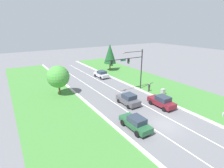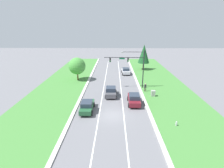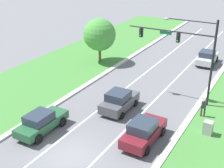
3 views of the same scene
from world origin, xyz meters
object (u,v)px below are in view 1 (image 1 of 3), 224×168
Objects in this scene: conifer_near_right_tree at (110,54)px; silver_sedan at (101,74)px; fire_hydrant at (223,114)px; traffic_signal_mast at (132,64)px; burgundy_sedan at (162,101)px; pedestrian at (149,87)px; utility_cabinet at (163,92)px; forest_sedan at (136,123)px; oak_near_left_tree at (58,77)px; graphite_sedan at (128,99)px.

silver_sedan is at bearing -138.06° from conifer_near_right_tree.
silver_sedan is 6.23× the size of fire_hydrant.
traffic_signal_mast reaches higher than burgundy_sedan.
traffic_signal_mast is 5.41m from pedestrian.
silver_sedan is 8.23m from conifer_near_right_tree.
utility_cabinet is 2.74m from pedestrian.
burgundy_sedan is at bearing -139.73° from utility_cabinet.
forest_sedan reaches higher than fire_hydrant.
traffic_signal_mast reaches higher than fire_hydrant.
conifer_near_right_tree reaches higher than burgundy_sedan.
conifer_near_right_tree reaches higher than oak_near_left_tree.
utility_cabinet is 1.64× the size of fire_hydrant.
utility_cabinet is 21.01m from conifer_near_right_tree.
oak_near_left_tree is at bearing 129.63° from graphite_sedan.
pedestrian is 0.31× the size of oak_near_left_tree.
pedestrian reaches higher than silver_sedan.
conifer_near_right_tree is (5.24, 23.83, 3.81)m from burgundy_sedan.
burgundy_sedan is 8.27m from fire_hydrant.
forest_sedan is 0.83× the size of oak_near_left_tree.
forest_sedan is 3.94× the size of utility_cabinet.
silver_sedan is at bearing 91.63° from burgundy_sedan.
oak_near_left_tree reaches higher than forest_sedan.
fire_hydrant is (8.65, -10.14, -0.53)m from graphite_sedan.
graphite_sedan is at bearing -50.59° from oak_near_left_tree.
utility_cabinet is at bearing 95.18° from fire_hydrant.
graphite_sedan is at bearing -105.50° from silver_sedan.
utility_cabinet is at bearing 27.86° from forest_sedan.
utility_cabinet is at bearing -77.69° from silver_sedan.
pedestrian reaches higher than forest_sedan.
graphite_sedan is at bearing 11.83° from pedestrian.
fire_hydrant is 30.87m from conifer_near_right_tree.
forest_sedan is (-7.20, -21.63, 0.00)m from silver_sedan.
fire_hydrant is (4.94, -25.70, -0.50)m from silver_sedan.
pedestrian is 16.72m from oak_near_left_tree.
forest_sedan is 1.00× the size of burgundy_sedan.
traffic_signal_mast is at bearing 88.83° from burgundy_sedan.
oak_near_left_tree is at bearing -34.44° from pedestrian.
oak_near_left_tree is (-17.18, -10.60, -1.25)m from conifer_near_right_tree.
conifer_near_right_tree is (0.47, 30.56, 4.35)m from fire_hydrant.
pedestrian is (3.00, -13.18, 0.09)m from silver_sedan.
utility_cabinet is at bearing 104.85° from pedestrian.
fire_hydrant is 0.10× the size of conifer_near_right_tree.
burgundy_sedan is at bearing 19.87° from forest_sedan.
pedestrian is (6.70, 2.37, 0.06)m from graphite_sedan.
forest_sedan is 12.71m from utility_cabinet.
graphite_sedan is 0.78× the size of oak_near_left_tree.
graphite_sedan reaches higher than forest_sedan.
traffic_signal_mast reaches higher than pedestrian.
silver_sedan is (-0.49, 10.99, -4.35)m from traffic_signal_mast.
burgundy_sedan is 5.07m from utility_cabinet.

